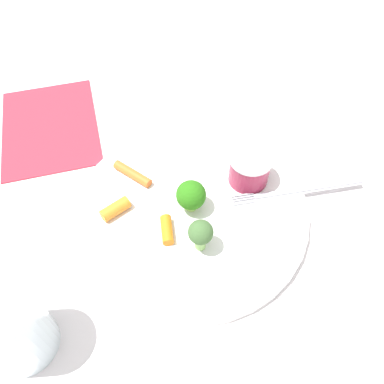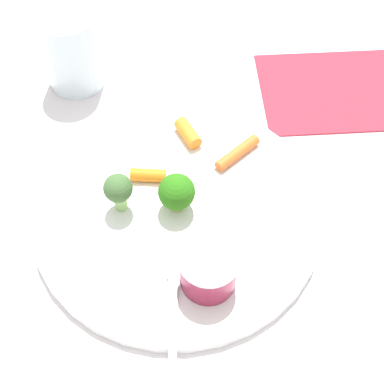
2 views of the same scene
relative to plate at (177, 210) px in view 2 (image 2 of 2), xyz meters
The scene contains 11 objects.
ground_plane 0.01m from the plate, ahead, with size 2.40×2.40×0.00m, color silver.
plate is the anchor object (origin of this frame).
sauce_cup 0.09m from the plate, 63.58° to the right, with size 0.05×0.05×0.04m.
broccoli_floret_0 0.06m from the plate, behind, with size 0.03×0.03×0.05m.
broccoli_floret_1 0.03m from the plate, 112.30° to the right, with size 0.04×0.04×0.04m.
carrot_stick_0 0.09m from the plate, 52.57° to the left, with size 0.01×0.01×0.06m, color orange.
carrot_stick_1 0.05m from the plate, 137.62° to the left, with size 0.01×0.01×0.04m, color orange.
carrot_stick_2 0.09m from the plate, 89.90° to the left, with size 0.02×0.02×0.04m, color orange.
fork 0.13m from the plate, 84.01° to the right, with size 0.03×0.17×0.00m.
drinking_glass 0.23m from the plate, 129.08° to the left, with size 0.07×0.07×0.09m, color silver.
napkin 0.26m from the plate, 49.14° to the left, with size 0.19×0.13×0.00m, color #AE2B3C.
Camera 2 is at (0.05, -0.29, 0.45)m, focal length 50.66 mm.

